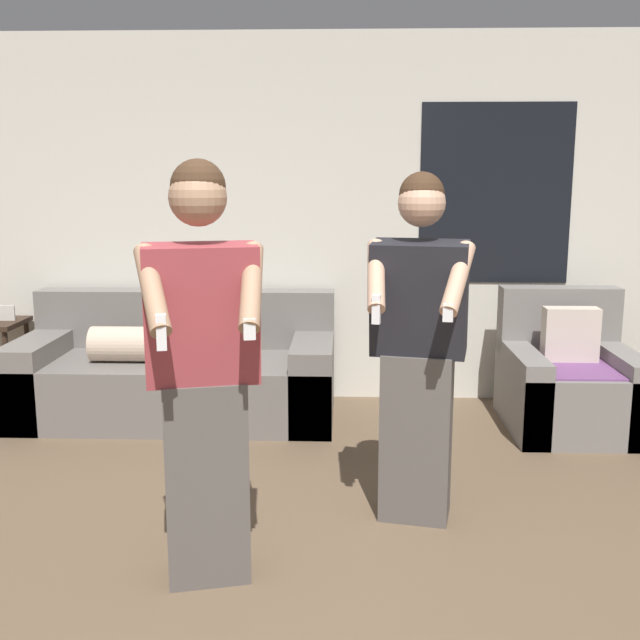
# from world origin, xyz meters

# --- Properties ---
(wall_back) EXTENTS (7.00, 0.07, 2.70)m
(wall_back) POSITION_xyz_m (0.02, 3.28, 1.35)
(wall_back) COLOR beige
(wall_back) RESTS_ON ground_plane
(couch) EXTENTS (2.19, 0.95, 0.85)m
(couch) POSITION_xyz_m (-0.92, 2.77, 0.30)
(couch) COLOR slate
(couch) RESTS_ON ground_plane
(armchair) EXTENTS (0.83, 0.92, 0.91)m
(armchair) POSITION_xyz_m (1.77, 2.60, 0.31)
(armchair) COLOR slate
(armchair) RESTS_ON ground_plane
(person_left) EXTENTS (0.52, 0.54, 1.75)m
(person_left) POSITION_xyz_m (-0.32, 0.59, 0.89)
(person_left) COLOR #56514C
(person_left) RESTS_ON ground_plane
(person_right) EXTENTS (0.51, 0.54, 1.70)m
(person_right) POSITION_xyz_m (0.61, 1.19, 0.86)
(person_right) COLOR #56514C
(person_right) RESTS_ON ground_plane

